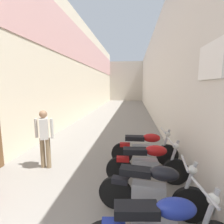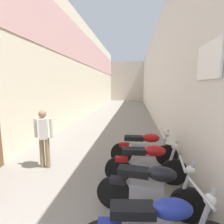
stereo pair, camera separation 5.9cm
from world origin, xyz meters
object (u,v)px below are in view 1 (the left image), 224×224
at_px(motorcycle_fourth, 148,162).
at_px(motorcycle_third, 152,188).
at_px(pedestrian_mid_alley, 44,135).
at_px(motorcycle_fifth, 145,147).

bearing_deg(motorcycle_fourth, motorcycle_third, -90.00).
height_order(motorcycle_third, pedestrian_mid_alley, pedestrian_mid_alley).
distance_m(motorcycle_fifth, pedestrian_mid_alley, 2.74).
bearing_deg(pedestrian_mid_alley, motorcycle_fourth, -9.24).
relative_size(motorcycle_third, motorcycle_fourth, 1.00).
relative_size(motorcycle_third, pedestrian_mid_alley, 1.18).
height_order(motorcycle_third, motorcycle_fourth, same).
distance_m(motorcycle_third, pedestrian_mid_alley, 3.04).
xyz_separation_m(motorcycle_fourth, motorcycle_fifth, (0.00, 0.94, 0.00)).
bearing_deg(pedestrian_mid_alley, motorcycle_fifth, 10.81).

